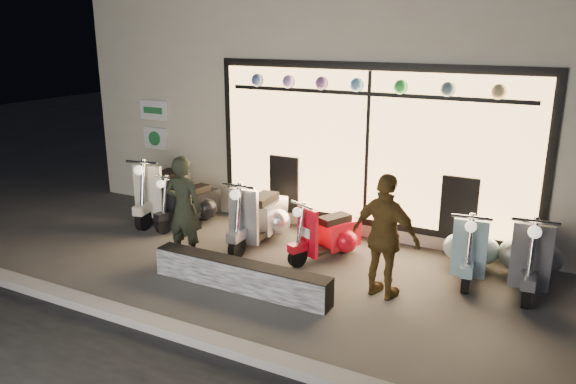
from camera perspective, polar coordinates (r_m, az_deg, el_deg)
name	(u,v)px	position (r m, az deg, el deg)	size (l,w,h in m)	color
ground	(265,271)	(8.19, -2.39, -8.05)	(40.00, 40.00, 0.00)	#383533
kerb	(177,331)	(6.71, -11.26, -13.68)	(40.00, 0.25, 0.12)	slate
shop_building	(383,92)	(12.10, 9.64, 10.03)	(10.20, 6.23, 4.20)	beige
graffiti_barrier	(240,276)	(7.60, -4.85, -8.46)	(2.60, 0.28, 0.40)	black
scooter_silver	(261,216)	(9.17, -2.72, -2.41)	(0.51, 1.53, 1.09)	black
scooter_red	(332,234)	(8.60, 4.48, -4.23)	(0.76, 1.25, 0.91)	black
scooter_black	(194,203)	(10.15, -9.55, -1.09)	(0.60, 1.34, 0.95)	black
scooter_cream	(166,191)	(10.66, -12.30, 0.07)	(0.73, 1.64, 1.16)	black
scooter_blue	(471,245)	(8.44, 18.10, -5.16)	(0.55, 1.42, 1.01)	black
scooter_grey	(531,253)	(8.36, 23.43, -5.69)	(0.55, 1.53, 1.09)	black
man	(184,208)	(8.49, -10.53, -1.64)	(0.58, 0.38, 1.60)	black
woman	(385,237)	(7.27, 9.87, -4.51)	(0.97, 0.40, 1.65)	brown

